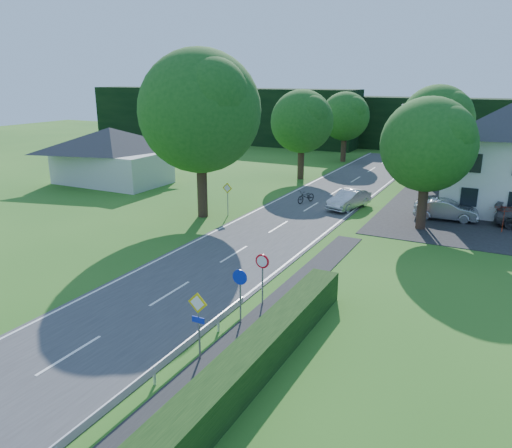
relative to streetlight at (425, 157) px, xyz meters
The scene contains 24 objects.
road 13.59m from the streetlight, 128.88° to the right, with size 7.00×80.00×0.04m, color #39393C.
parking_pad 6.65m from the streetlight, 37.30° to the left, with size 14.00×16.00×0.04m, color black.
line_edge_left 15.73m from the streetlight, 138.52° to the right, with size 0.12×80.00×0.01m, color white.
line_edge_right 11.95m from the streetlight, 115.70° to the right, with size 0.12×80.00×0.01m, color white.
line_centre 13.58m from the streetlight, 128.88° to the right, with size 0.12×80.00×0.01m, color white, non-canonical shape.
tree_main 15.35m from the streetlight, 156.89° to the right, with size 9.40×9.40×11.64m, color #1A4F17, non-canonical shape.
tree_left_far 16.45m from the streetlight, 142.56° to the left, with size 7.00×7.00×8.58m, color #1A4F17, non-canonical shape.
tree_right_far 12.05m from the streetlight, 95.06° to the left, with size 7.40×7.40×9.09m, color #1A4F17, non-canonical shape.
tree_left_back 25.34m from the streetlight, 119.73° to the left, with size 6.60×6.60×8.07m, color #1A4F17, non-canonical shape.
tree_right_back 20.12m from the streetlight, 95.89° to the left, with size 6.20×6.20×7.56m, color #1A4F17, non-canonical shape.
tree_right_mid 2.05m from the streetlight, 77.66° to the right, with size 7.00×7.00×8.58m, color #1A4F17, non-canonical shape.
treeline_left 48.22m from the streetlight, 138.42° to the left, with size 44.00×6.00×8.00m, color black.
treeline_right 36.01m from the streetlight, 90.10° to the left, with size 30.00×5.00×7.00m, color black.
bungalow_left 28.12m from the streetlight, behind, with size 11.00×6.50×5.20m.
streetlight is the anchor object (origin of this frame).
sign_priority_right 22.50m from the streetlight, 99.70° to the right, with size 0.78×0.09×2.59m.
sign_roundabout 19.59m from the streetlight, 101.19° to the right, with size 0.64×0.08×2.37m.
sign_speed_limit 17.64m from the streetlight, 102.46° to the right, with size 0.64×0.11×2.37m.
sign_priority_left 13.80m from the streetlight, 158.22° to the right, with size 0.78×0.09×2.44m.
moving_car 6.59m from the streetlight, behind, with size 1.49×4.28×1.41m, color #B1B1B5.
motorcycle 9.80m from the streetlight, behind, with size 0.67×1.91×1.00m, color black.
parked_car_silver_a 4.17m from the streetlight, 31.83° to the left, with size 1.49×4.28×1.41m, color #A0A0A5.
parked_car_silver_b 7.72m from the streetlight, 35.88° to the left, with size 2.57×5.56×1.55m, color silver.
parasol 6.39m from the streetlight, ahead, with size 1.93×1.97×1.77m, color red.
Camera 1 is at (13.30, -5.09, 9.72)m, focal length 35.00 mm.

